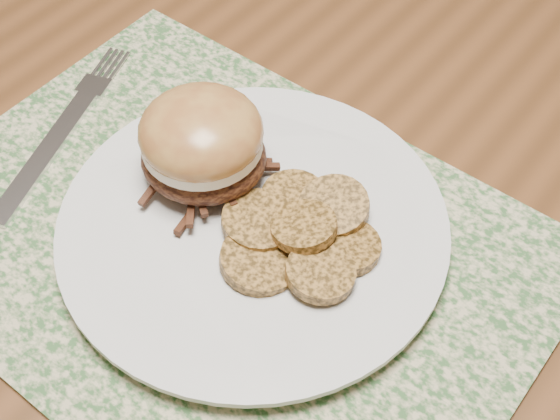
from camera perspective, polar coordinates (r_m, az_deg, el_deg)
The scene contains 6 objects.
dining_table at distance 0.74m, azimuth -6.17°, elevation 5.30°, with size 1.50×0.90×0.75m.
placemat at distance 0.56m, azimuth -4.34°, elevation -2.47°, with size 0.45×0.33×0.00m, color #365F30.
dinner_plate at distance 0.55m, azimuth -1.97°, elevation -1.31°, with size 0.26×0.26×0.02m, color silver.
pork_sandwich at distance 0.55m, azimuth -5.72°, elevation 4.92°, with size 0.12×0.11×0.07m.
roasted_potatoes at distance 0.53m, azimuth 1.48°, elevation -1.68°, with size 0.12×0.14×0.03m.
fork at distance 0.65m, azimuth -15.50°, elevation 5.79°, with size 0.08×0.20×0.00m.
Camera 1 is at (0.38, -0.36, 1.20)m, focal length 50.00 mm.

